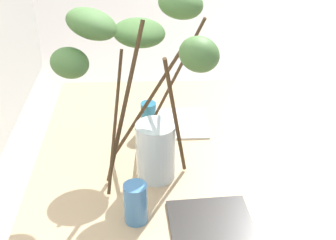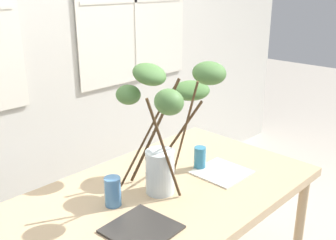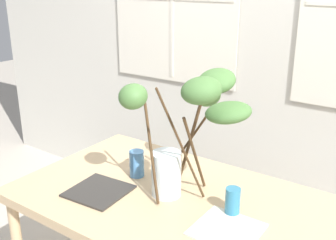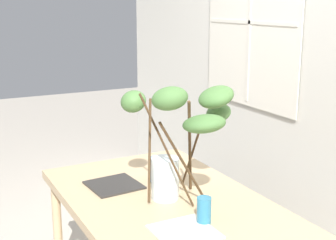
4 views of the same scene
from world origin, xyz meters
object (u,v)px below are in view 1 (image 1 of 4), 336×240
Objects in this scene: dining_table at (156,181)px; plate_square_left at (212,226)px; drinking_glass_blue_right at (149,116)px; vase_with_branches at (143,72)px; plate_square_right at (177,123)px; drinking_glass_blue_left at (136,203)px.

dining_table is 5.77× the size of plate_square_left.
drinking_glass_blue_right is 0.66m from plate_square_left.
plate_square_right is (0.28, -0.14, -0.38)m from vase_with_branches.
plate_square_right is (0.67, 0.08, -0.00)m from plate_square_left.
plate_square_right is at bearing -15.26° from drinking_glass_blue_left.
drinking_glass_blue_right reaches higher than plate_square_right.
vase_with_branches reaches higher than drinking_glass_blue_right.
dining_table is at bearing -174.99° from drinking_glass_blue_right.
plate_square_left is at bearing -151.19° from vase_with_branches.
dining_table is 10.96× the size of drinking_glass_blue_left.
drinking_glass_blue_right is at bearing -4.33° from drinking_glass_blue_left.
drinking_glass_blue_left is at bearing 164.74° from plate_square_right.
drinking_glass_blue_left reaches higher than plate_square_left.
drinking_glass_blue_right is at bearing -3.64° from vase_with_branches.
vase_with_branches is 4.58× the size of drinking_glass_blue_left.
vase_with_branches is (0.06, 0.04, 0.44)m from dining_table.
drinking_glass_blue_right is 0.15m from plate_square_right.
drinking_glass_blue_right is (0.59, -0.04, -0.01)m from drinking_glass_blue_left.
drinking_glass_blue_right is at bearing 5.01° from dining_table.
drinking_glass_blue_right is at bearing 107.36° from plate_square_right.
dining_table is 0.45m from vase_with_branches.
plate_square_right reaches higher than dining_table.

